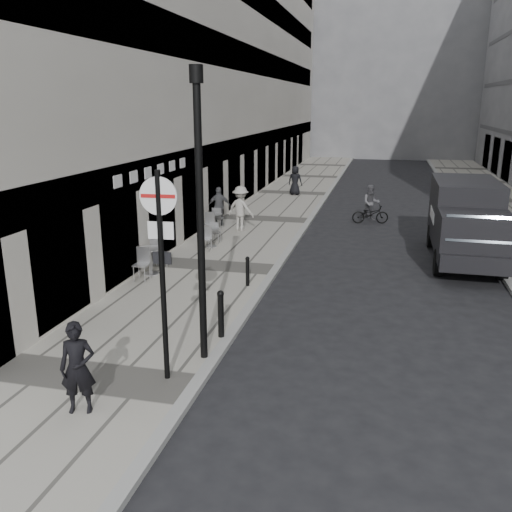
{
  "coord_description": "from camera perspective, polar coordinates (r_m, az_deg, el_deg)",
  "views": [
    {
      "loc": [
        3.23,
        -5.7,
        5.18
      ],
      "look_at": [
        0.11,
        7.33,
        1.4
      ],
      "focal_mm": 38.0,
      "sensor_mm": 36.0,
      "label": 1
    }
  ],
  "objects": [
    {
      "name": "ground",
      "position": [
        8.35,
        -13.65,
        -23.12
      ],
      "size": [
        120.0,
        120.0,
        0.0
      ],
      "primitive_type": "plane",
      "color": "black",
      "rests_on": "ground"
    },
    {
      "name": "bollard_far",
      "position": [
        15.52,
        -0.9,
        -1.7
      ],
      "size": [
        0.11,
        0.11,
        0.81
      ],
      "primitive_type": "cylinder",
      "color": "black",
      "rests_on": "sidewalk"
    },
    {
      "name": "building_far",
      "position": [
        62.0,
        12.61,
        20.8
      ],
      "size": [
        24.0,
        16.0,
        22.0
      ],
      "primitive_type": "cube",
      "color": "gray",
      "rests_on": "ground"
    },
    {
      "name": "building_left",
      "position": [
        31.81,
        -3.83,
        22.63
      ],
      "size": [
        4.0,
        45.0,
        18.0
      ],
      "primitive_type": "cube",
      "color": "beige",
      "rests_on": "ground"
    },
    {
      "name": "sidewalk",
      "position": [
        24.8,
        0.98,
        3.85
      ],
      "size": [
        4.0,
        60.0,
        0.12
      ],
      "primitive_type": "cube",
      "color": "gray",
      "rests_on": "ground"
    },
    {
      "name": "pedestrian_b",
      "position": [
        22.26,
        -1.62,
        5.02
      ],
      "size": [
        1.33,
        1.01,
        1.83
      ],
      "primitive_type": "imported",
      "rotation": [
        0.0,
        0.0,
        2.83
      ],
      "color": "#A6A299",
      "rests_on": "sidewalk"
    },
    {
      "name": "cafe_table_mid",
      "position": [
        16.83,
        -11.05,
        -0.28
      ],
      "size": [
        0.76,
        1.72,
        0.98
      ],
      "color": "silver",
      "rests_on": "sidewalk"
    },
    {
      "name": "panel_van",
      "position": [
        19.53,
        21.25,
        3.8
      ],
      "size": [
        2.16,
        5.67,
        2.66
      ],
      "rotation": [
        0.0,
        0.0,
        -0.01
      ],
      "color": "black",
      "rests_on": "ground"
    },
    {
      "name": "pedestrian_c",
      "position": [
        31.27,
        4.14,
        7.94
      ],
      "size": [
        0.87,
        0.63,
        1.65
      ],
      "primitive_type": "imported",
      "rotation": [
        0.0,
        0.0,
        3.0
      ],
      "color": "black",
      "rests_on": "sidewalk"
    },
    {
      "name": "pedestrian_a",
      "position": [
        23.26,
        -3.88,
        5.24
      ],
      "size": [
        1.04,
        0.64,
        1.66
      ],
      "primitive_type": "imported",
      "rotation": [
        0.0,
        0.0,
        3.4
      ],
      "color": "#4D4D51",
      "rests_on": "sidewalk"
    },
    {
      "name": "bollard_near",
      "position": [
        12.16,
        -3.72,
        -6.26
      ],
      "size": [
        0.14,
        0.14,
        1.02
      ],
      "primitive_type": "cylinder",
      "color": "black",
      "rests_on": "sidewalk"
    },
    {
      "name": "lamppost",
      "position": [
        10.47,
        -5.93,
        5.38
      ],
      "size": [
        0.26,
        0.26,
        5.74
      ],
      "color": "black",
      "rests_on": "sidewalk"
    },
    {
      "name": "cafe_table_far",
      "position": [
        19.82,
        -4.76,
        2.16
      ],
      "size": [
        0.64,
        1.45,
        0.83
      ],
      "color": "#BCBCBE",
      "rests_on": "sidewalk"
    },
    {
      "name": "cafe_table_near",
      "position": [
        22.03,
        -4.52,
        3.68
      ],
      "size": [
        0.72,
        1.62,
        0.92
      ],
      "color": "#AAABAD",
      "rests_on": "sidewalk"
    },
    {
      "name": "sign_post",
      "position": [
        9.84,
        -9.95,
        0.63
      ],
      "size": [
        0.68,
        0.12,
        3.97
      ],
      "rotation": [
        0.0,
        0.0,
        0.08
      ],
      "color": "black",
      "rests_on": "sidewalk"
    },
    {
      "name": "cyclist",
      "position": [
        24.7,
        11.97,
        4.91
      ],
      "size": [
        1.68,
        0.87,
        1.73
      ],
      "rotation": [
        0.0,
        0.0,
        0.21
      ],
      "color": "black",
      "rests_on": "ground"
    },
    {
      "name": "walking_man",
      "position": [
        9.7,
        -18.26,
        -11.12
      ],
      "size": [
        0.68,
        0.55,
        1.62
      ],
      "primitive_type": "imported",
      "rotation": [
        0.0,
        0.0,
        0.31
      ],
      "color": "black",
      "rests_on": "sidewalk"
    }
  ]
}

